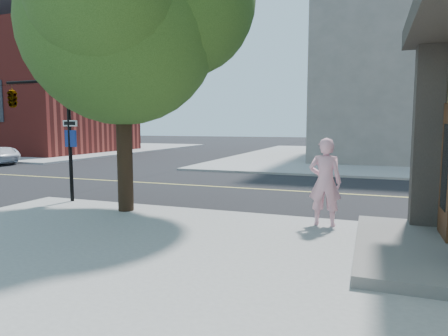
% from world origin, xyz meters
% --- Properties ---
extents(ground, '(140.00, 140.00, 0.00)m').
position_xyz_m(ground, '(0.00, 0.00, 0.00)').
color(ground, black).
rests_on(ground, ground).
extents(road_ew, '(140.00, 9.00, 0.01)m').
position_xyz_m(road_ew, '(0.00, 4.50, 0.01)').
color(road_ew, black).
rests_on(road_ew, ground).
extents(sidewalk_nw, '(26.00, 25.00, 0.12)m').
position_xyz_m(sidewalk_nw, '(-23.00, 21.50, 0.06)').
color(sidewalk_nw, gray).
rests_on(sidewalk_nw, ground).
extents(sidewalk_ne, '(29.00, 25.00, 0.12)m').
position_xyz_m(sidewalk_ne, '(13.50, 21.50, 0.06)').
color(sidewalk_ne, gray).
rests_on(sidewalk_ne, ground).
extents(church, '(15.20, 12.00, 14.40)m').
position_xyz_m(church, '(-20.00, 18.00, 7.18)').
color(church, maroon).
rests_on(church, sidewalk_nw).
extents(man_on_phone, '(0.73, 0.48, 2.00)m').
position_xyz_m(man_on_phone, '(7.65, -0.69, 1.12)').
color(man_on_phone, '#EEA5B7').
rests_on(man_on_phone, sidewalk_se).
extents(street_tree, '(6.26, 5.69, 8.31)m').
position_xyz_m(street_tree, '(2.63, -0.86, 5.48)').
color(street_tree, black).
rests_on(street_tree, sidewalk_se).
extents(signal_pole, '(3.34, 0.38, 3.77)m').
position_xyz_m(signal_pole, '(-1.62, -0.30, 3.19)').
color(signal_pole, black).
rests_on(signal_pole, sidewalk_se).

